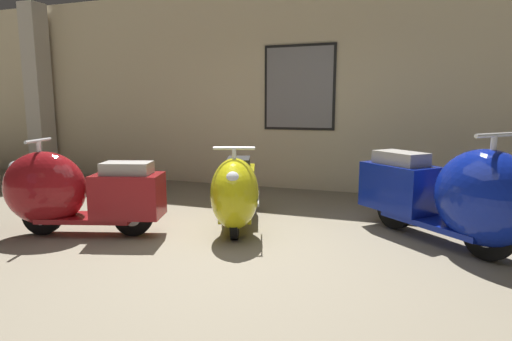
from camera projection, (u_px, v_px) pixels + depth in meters
The scene contains 5 objects.
ground_plane at pixel (227, 265), 3.57m from camera, with size 60.00×60.00×0.00m, color gray.
showroom_back_wall at pixel (301, 89), 6.64m from camera, with size 18.00×0.63×3.26m.
scooter_0 at pixel (70, 192), 4.34m from camera, with size 1.73×0.94×1.02m.
scooter_1 at pixel (236, 191), 4.51m from camera, with size 0.92×1.62×0.95m.
scooter_2 at pixel (455, 196), 3.93m from camera, with size 1.72×1.64×1.13m.
Camera 1 is at (1.36, -3.12, 1.36)m, focal length 29.07 mm.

